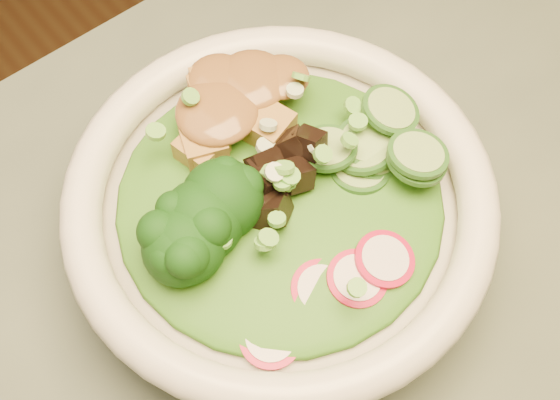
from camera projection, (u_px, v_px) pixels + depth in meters
salad_bowl at (280, 215)px, 0.53m from camera, size 0.29×0.29×0.08m
lettuce_bed at (280, 199)px, 0.52m from camera, size 0.22×0.22×0.03m
broccoli_florets at (186, 233)px, 0.48m from camera, size 0.10×0.09×0.05m
radish_slices at (339, 283)px, 0.48m from camera, size 0.12×0.06×0.02m
cucumber_slices at (374, 148)px, 0.52m from camera, size 0.09×0.09×0.04m
mushroom_heap at (271, 172)px, 0.51m from camera, size 0.09×0.09×0.04m
tofu_cubes at (236, 112)px, 0.53m from camera, size 0.11×0.08×0.04m
peanut_sauce at (235, 100)px, 0.52m from camera, size 0.08×0.06×0.02m
scallion_garnish at (280, 179)px, 0.49m from camera, size 0.21×0.21×0.03m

